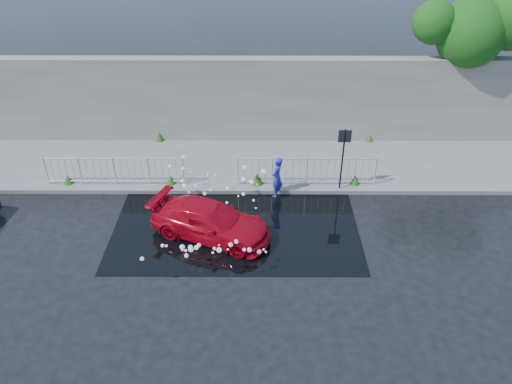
{
  "coord_description": "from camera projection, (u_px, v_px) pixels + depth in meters",
  "views": [
    {
      "loc": [
        1.22,
        -12.29,
        9.88
      ],
      "look_at": [
        1.16,
        1.49,
        1.0
      ],
      "focal_mm": 35.0,
      "sensor_mm": 36.0,
      "label": 1
    }
  ],
  "objects": [
    {
      "name": "sign_post",
      "position": [
        343.0,
        150.0,
        17.35
      ],
      "size": [
        0.45,
        0.06,
        2.5
      ],
      "color": "black",
      "rests_on": "ground"
    },
    {
      "name": "retaining_wall",
      "position": [
        229.0,
        99.0,
        20.72
      ],
      "size": [
        30.0,
        0.6,
        3.5
      ],
      "primitive_type": "cube",
      "color": "slate",
      "rests_on": "pavement"
    },
    {
      "name": "ground",
      "position": [
        219.0,
        244.0,
        15.69
      ],
      "size": [
        90.0,
        90.0,
        0.0
      ],
      "primitive_type": "plane",
      "color": "black",
      "rests_on": "ground"
    },
    {
      "name": "person",
      "position": [
        277.0,
        177.0,
        17.64
      ],
      "size": [
        0.56,
        0.66,
        1.54
      ],
      "primitive_type": "imported",
      "rotation": [
        0.0,
        0.0,
        -1.97
      ],
      "color": "#242FB5",
      "rests_on": "ground"
    },
    {
      "name": "water_spray",
      "position": [
        210.0,
        212.0,
        16.08
      ],
      "size": [
        3.56,
        5.63,
        1.11
      ],
      "color": "white",
      "rests_on": "ground"
    },
    {
      "name": "tree",
      "position": [
        483.0,
        26.0,
        19.26
      ],
      "size": [
        5.11,
        2.75,
        6.46
      ],
      "color": "#332114",
      "rests_on": "ground"
    },
    {
      "name": "railing_right",
      "position": [
        307.0,
        171.0,
        18.1
      ],
      "size": [
        5.05,
        0.05,
        1.1
      ],
      "color": "silver",
      "rests_on": "pavement"
    },
    {
      "name": "red_car",
      "position": [
        211.0,
        221.0,
        15.77
      ],
      "size": [
        4.22,
        2.93,
        1.13
      ],
      "primitive_type": "imported",
      "rotation": [
        0.0,
        0.0,
        1.19
      ],
      "color": "#B60718",
      "rests_on": "ground"
    },
    {
      "name": "weeds",
      "position": [
        222.0,
        165.0,
        19.22
      ],
      "size": [
        12.17,
        3.93,
        0.44
      ],
      "color": "#1E4D14",
      "rests_on": "pavement"
    },
    {
      "name": "puddle",
      "position": [
        236.0,
        225.0,
        16.53
      ],
      "size": [
        8.0,
        5.0,
        0.01
      ],
      "primitive_type": "cube",
      "color": "black",
      "rests_on": "ground"
    },
    {
      "name": "pavement",
      "position": [
        227.0,
        164.0,
        19.85
      ],
      "size": [
        30.0,
        4.0,
        0.15
      ],
      "primitive_type": "cube",
      "color": "slate",
      "rests_on": "ground"
    },
    {
      "name": "curb",
      "position": [
        224.0,
        191.0,
        18.17
      ],
      "size": [
        30.0,
        0.25,
        0.16
      ],
      "primitive_type": "cube",
      "color": "slate",
      "rests_on": "ground"
    },
    {
      "name": "railing_left",
      "position": [
        115.0,
        170.0,
        18.13
      ],
      "size": [
        5.05,
        0.05,
        1.1
      ],
      "color": "silver",
      "rests_on": "pavement"
    }
  ]
}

